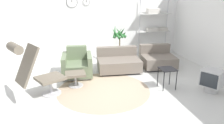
{
  "coord_description": "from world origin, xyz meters",
  "views": [
    {
      "loc": [
        -1.05,
        -4.75,
        2.24
      ],
      "look_at": [
        0.13,
        0.29,
        0.55
      ],
      "focal_mm": 35.0,
      "sensor_mm": 36.0,
      "label": 1
    }
  ],
  "objects_px": {
    "couch_low": "(118,63)",
    "side_table": "(167,71)",
    "armchair_red": "(77,66)",
    "crt_television": "(212,80)",
    "shelf_unit": "(155,22)",
    "ottoman": "(75,76)",
    "lounge_chair": "(34,67)",
    "potted_plant": "(119,45)",
    "couch_second": "(157,59)"
  },
  "relations": [
    {
      "from": "couch_low",
      "to": "side_table",
      "type": "distance_m",
      "value": 1.69
    },
    {
      "from": "armchair_red",
      "to": "crt_television",
      "type": "distance_m",
      "value": 3.43
    },
    {
      "from": "couch_low",
      "to": "shelf_unit",
      "type": "relative_size",
      "value": 0.65
    },
    {
      "from": "ottoman",
      "to": "shelf_unit",
      "type": "bearing_deg",
      "value": 36.47
    },
    {
      "from": "lounge_chair",
      "to": "crt_television",
      "type": "bearing_deg",
      "value": 53.96
    },
    {
      "from": "potted_plant",
      "to": "couch_low",
      "type": "bearing_deg",
      "value": -106.67
    },
    {
      "from": "couch_second",
      "to": "couch_low",
      "type": "bearing_deg",
      "value": 6.15
    },
    {
      "from": "couch_second",
      "to": "shelf_unit",
      "type": "xyz_separation_m",
      "value": [
        0.45,
        1.34,
        0.96
      ]
    },
    {
      "from": "couch_second",
      "to": "side_table",
      "type": "height_order",
      "value": "couch_second"
    },
    {
      "from": "ottoman",
      "to": "shelf_unit",
      "type": "xyz_separation_m",
      "value": [
        3.02,
        2.23,
        0.94
      ]
    },
    {
      "from": "armchair_red",
      "to": "couch_second",
      "type": "bearing_deg",
      "value": -170.93
    },
    {
      "from": "potted_plant",
      "to": "shelf_unit",
      "type": "height_order",
      "value": "shelf_unit"
    },
    {
      "from": "armchair_red",
      "to": "couch_low",
      "type": "relative_size",
      "value": 0.71
    },
    {
      "from": "couch_low",
      "to": "crt_television",
      "type": "xyz_separation_m",
      "value": [
        1.74,
        -1.88,
        0.06
      ]
    },
    {
      "from": "lounge_chair",
      "to": "ottoman",
      "type": "height_order",
      "value": "lounge_chair"
    },
    {
      "from": "ottoman",
      "to": "shelf_unit",
      "type": "relative_size",
      "value": 0.25
    },
    {
      "from": "armchair_red",
      "to": "potted_plant",
      "type": "bearing_deg",
      "value": -139.13
    },
    {
      "from": "armchair_red",
      "to": "side_table",
      "type": "relative_size",
      "value": 1.83
    },
    {
      "from": "ottoman",
      "to": "potted_plant",
      "type": "height_order",
      "value": "potted_plant"
    },
    {
      "from": "armchair_red",
      "to": "side_table",
      "type": "height_order",
      "value": "armchair_red"
    },
    {
      "from": "couch_low",
      "to": "couch_second",
      "type": "bearing_deg",
      "value": -173.85
    },
    {
      "from": "armchair_red",
      "to": "couch_low",
      "type": "xyz_separation_m",
      "value": [
        1.21,
        0.14,
        -0.05
      ]
    },
    {
      "from": "potted_plant",
      "to": "shelf_unit",
      "type": "bearing_deg",
      "value": 17.07
    },
    {
      "from": "couch_low",
      "to": "potted_plant",
      "type": "relative_size",
      "value": 1.06
    },
    {
      "from": "ottoman",
      "to": "couch_second",
      "type": "distance_m",
      "value": 2.71
    },
    {
      "from": "armchair_red",
      "to": "potted_plant",
      "type": "height_order",
      "value": "potted_plant"
    },
    {
      "from": "armchair_red",
      "to": "couch_second",
      "type": "height_order",
      "value": "armchair_red"
    },
    {
      "from": "armchair_red",
      "to": "couch_low",
      "type": "height_order",
      "value": "armchair_red"
    },
    {
      "from": "armchair_red",
      "to": "couch_second",
      "type": "distance_m",
      "value": 2.47
    },
    {
      "from": "side_table",
      "to": "potted_plant",
      "type": "distance_m",
      "value": 2.47
    },
    {
      "from": "side_table",
      "to": "lounge_chair",
      "type": "bearing_deg",
      "value": 177.02
    },
    {
      "from": "couch_second",
      "to": "potted_plant",
      "type": "height_order",
      "value": "potted_plant"
    },
    {
      "from": "ottoman",
      "to": "crt_television",
      "type": "xyz_separation_m",
      "value": [
        3.05,
        -1.04,
        0.04
      ]
    },
    {
      "from": "ottoman",
      "to": "potted_plant",
      "type": "xyz_separation_m",
      "value": [
        1.59,
        1.79,
        0.27
      ]
    },
    {
      "from": "potted_plant",
      "to": "ottoman",
      "type": "bearing_deg",
      "value": -131.65
    },
    {
      "from": "couch_low",
      "to": "couch_second",
      "type": "height_order",
      "value": "same"
    },
    {
      "from": "potted_plant",
      "to": "shelf_unit",
      "type": "distance_m",
      "value": 1.63
    },
    {
      "from": "lounge_chair",
      "to": "side_table",
      "type": "distance_m",
      "value": 3.02
    },
    {
      "from": "crt_television",
      "to": "armchair_red",
      "type": "bearing_deg",
      "value": 27.75
    },
    {
      "from": "lounge_chair",
      "to": "potted_plant",
      "type": "relative_size",
      "value": 1.07
    },
    {
      "from": "ottoman",
      "to": "armchair_red",
      "type": "relative_size",
      "value": 0.53
    },
    {
      "from": "couch_low",
      "to": "couch_second",
      "type": "xyz_separation_m",
      "value": [
        1.25,
        0.04,
        0.0
      ]
    },
    {
      "from": "side_table",
      "to": "potted_plant",
      "type": "height_order",
      "value": "potted_plant"
    },
    {
      "from": "shelf_unit",
      "to": "crt_television",
      "type": "bearing_deg",
      "value": -89.37
    },
    {
      "from": "couch_low",
      "to": "shelf_unit",
      "type": "height_order",
      "value": "shelf_unit"
    },
    {
      "from": "ottoman",
      "to": "lounge_chair",
      "type": "bearing_deg",
      "value": -152.29
    },
    {
      "from": "crt_television",
      "to": "potted_plant",
      "type": "relative_size",
      "value": 0.51
    },
    {
      "from": "couch_low",
      "to": "armchair_red",
      "type": "bearing_deg",
      "value": 10.73
    },
    {
      "from": "couch_low",
      "to": "crt_television",
      "type": "distance_m",
      "value": 2.56
    },
    {
      "from": "crt_television",
      "to": "potted_plant",
      "type": "height_order",
      "value": "potted_plant"
    }
  ]
}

